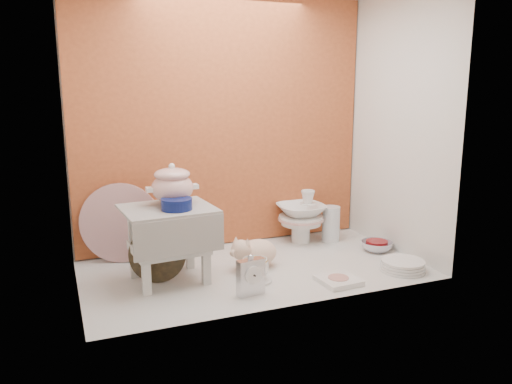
{
  "coord_description": "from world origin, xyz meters",
  "views": [
    {
      "loc": [
        -0.97,
        -2.44,
        0.99
      ],
      "look_at": [
        0.02,
        0.02,
        0.42
      ],
      "focal_mm": 35.98,
      "sensor_mm": 36.0,
      "label": 1
    }
  ],
  "objects_px": {
    "mantel_clock": "(251,275)",
    "gold_rim_teacup": "(255,269)",
    "blue_white_vase": "(162,236)",
    "step_stool": "(169,244)",
    "floral_platter": "(121,223)",
    "crystal_bowl": "(377,246)",
    "dinner_plate_stack": "(403,265)",
    "soup_tureen": "(172,184)",
    "plush_pig": "(257,252)",
    "porcelain_tower": "(301,216)"
  },
  "relations": [
    {
      "from": "step_stool",
      "to": "crystal_bowl",
      "type": "distance_m",
      "value": 1.26
    },
    {
      "from": "step_stool",
      "to": "floral_platter",
      "type": "bearing_deg",
      "value": 111.81
    },
    {
      "from": "mantel_clock",
      "to": "porcelain_tower",
      "type": "bearing_deg",
      "value": 38.58
    },
    {
      "from": "floral_platter",
      "to": "crystal_bowl",
      "type": "bearing_deg",
      "value": -14.74
    },
    {
      "from": "mantel_clock",
      "to": "gold_rim_teacup",
      "type": "height_order",
      "value": "mantel_clock"
    },
    {
      "from": "blue_white_vase",
      "to": "porcelain_tower",
      "type": "xyz_separation_m",
      "value": [
        0.87,
        -0.03,
        0.04
      ]
    },
    {
      "from": "step_stool",
      "to": "mantel_clock",
      "type": "distance_m",
      "value": 0.46
    },
    {
      "from": "floral_platter",
      "to": "plush_pig",
      "type": "relative_size",
      "value": 1.59
    },
    {
      "from": "crystal_bowl",
      "to": "gold_rim_teacup",
      "type": "bearing_deg",
      "value": -168.47
    },
    {
      "from": "blue_white_vase",
      "to": "gold_rim_teacup",
      "type": "bearing_deg",
      "value": -56.1
    },
    {
      "from": "step_stool",
      "to": "mantel_clock",
      "type": "xyz_separation_m",
      "value": [
        0.32,
        -0.32,
        -0.09
      ]
    },
    {
      "from": "floral_platter",
      "to": "dinner_plate_stack",
      "type": "height_order",
      "value": "floral_platter"
    },
    {
      "from": "gold_rim_teacup",
      "to": "plush_pig",
      "type": "bearing_deg",
      "value": 65.41
    },
    {
      "from": "soup_tureen",
      "to": "gold_rim_teacup",
      "type": "bearing_deg",
      "value": -33.05
    },
    {
      "from": "mantel_clock",
      "to": "dinner_plate_stack",
      "type": "relative_size",
      "value": 0.82
    },
    {
      "from": "soup_tureen",
      "to": "floral_platter",
      "type": "relative_size",
      "value": 0.56
    },
    {
      "from": "plush_pig",
      "to": "gold_rim_teacup",
      "type": "xyz_separation_m",
      "value": [
        -0.09,
        -0.19,
        -0.02
      ]
    },
    {
      "from": "porcelain_tower",
      "to": "blue_white_vase",
      "type": "bearing_deg",
      "value": 178.03
    },
    {
      "from": "soup_tureen",
      "to": "blue_white_vase",
      "type": "relative_size",
      "value": 0.99
    },
    {
      "from": "plush_pig",
      "to": "porcelain_tower",
      "type": "height_order",
      "value": "porcelain_tower"
    },
    {
      "from": "dinner_plate_stack",
      "to": "porcelain_tower",
      "type": "distance_m",
      "value": 0.73
    },
    {
      "from": "step_stool",
      "to": "dinner_plate_stack",
      "type": "bearing_deg",
      "value": -20.06
    },
    {
      "from": "step_stool",
      "to": "soup_tureen",
      "type": "bearing_deg",
      "value": 49.84
    },
    {
      "from": "floral_platter",
      "to": "dinner_plate_stack",
      "type": "xyz_separation_m",
      "value": [
        1.37,
        -0.71,
        -0.19
      ]
    },
    {
      "from": "floral_platter",
      "to": "mantel_clock",
      "type": "distance_m",
      "value": 0.87
    },
    {
      "from": "crystal_bowl",
      "to": "porcelain_tower",
      "type": "distance_m",
      "value": 0.49
    },
    {
      "from": "step_stool",
      "to": "mantel_clock",
      "type": "height_order",
      "value": "step_stool"
    },
    {
      "from": "step_stool",
      "to": "gold_rim_teacup",
      "type": "distance_m",
      "value": 0.45
    },
    {
      "from": "dinner_plate_stack",
      "to": "mantel_clock",
      "type": "bearing_deg",
      "value": 179.55
    },
    {
      "from": "blue_white_vase",
      "to": "crystal_bowl",
      "type": "xyz_separation_m",
      "value": [
        1.21,
        -0.36,
        -0.1
      ]
    },
    {
      "from": "step_stool",
      "to": "dinner_plate_stack",
      "type": "relative_size",
      "value": 1.83
    },
    {
      "from": "soup_tureen",
      "to": "porcelain_tower",
      "type": "relative_size",
      "value": 0.76
    },
    {
      "from": "floral_platter",
      "to": "mantel_clock",
      "type": "xyz_separation_m",
      "value": [
        0.5,
        -0.7,
        -0.13
      ]
    },
    {
      "from": "step_stool",
      "to": "plush_pig",
      "type": "relative_size",
      "value": 1.56
    },
    {
      "from": "mantel_clock",
      "to": "crystal_bowl",
      "type": "relative_size",
      "value": 1.05
    },
    {
      "from": "plush_pig",
      "to": "porcelain_tower",
      "type": "bearing_deg",
      "value": 44.44
    },
    {
      "from": "soup_tureen",
      "to": "crystal_bowl",
      "type": "bearing_deg",
      "value": -2.75
    },
    {
      "from": "floral_platter",
      "to": "blue_white_vase",
      "type": "height_order",
      "value": "floral_platter"
    },
    {
      "from": "gold_rim_teacup",
      "to": "crystal_bowl",
      "type": "height_order",
      "value": "gold_rim_teacup"
    },
    {
      "from": "soup_tureen",
      "to": "crystal_bowl",
      "type": "height_order",
      "value": "soup_tureen"
    },
    {
      "from": "floral_platter",
      "to": "mantel_clock",
      "type": "bearing_deg",
      "value": -54.35
    },
    {
      "from": "floral_platter",
      "to": "soup_tureen",
      "type": "bearing_deg",
      "value": -54.59
    },
    {
      "from": "blue_white_vase",
      "to": "step_stool",
      "type": "bearing_deg",
      "value": -96.09
    },
    {
      "from": "step_stool",
      "to": "soup_tureen",
      "type": "distance_m",
      "value": 0.31
    },
    {
      "from": "blue_white_vase",
      "to": "mantel_clock",
      "type": "bearing_deg",
      "value": -67.89
    },
    {
      "from": "mantel_clock",
      "to": "porcelain_tower",
      "type": "distance_m",
      "value": 0.88
    },
    {
      "from": "soup_tureen",
      "to": "crystal_bowl",
      "type": "relative_size",
      "value": 1.35
    },
    {
      "from": "mantel_clock",
      "to": "gold_rim_teacup",
      "type": "xyz_separation_m",
      "value": [
        0.08,
        0.15,
        -0.03
      ]
    },
    {
      "from": "step_stool",
      "to": "porcelain_tower",
      "type": "distance_m",
      "value": 0.97
    },
    {
      "from": "floral_platter",
      "to": "gold_rim_teacup",
      "type": "relative_size",
      "value": 3.27
    }
  ]
}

